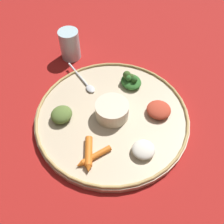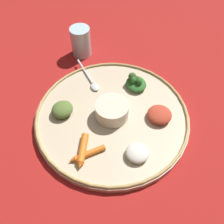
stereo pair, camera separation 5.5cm
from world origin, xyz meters
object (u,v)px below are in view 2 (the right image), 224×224
object	(u,v)px
carrot_near_spoon	(83,151)
spoon	(90,80)
center_bowl	(112,110)
greens_pile	(136,82)
drinking_glass	(80,44)
carrot_outer	(88,154)

from	to	relation	value
carrot_near_spoon	spoon	bearing A→B (deg)	158.47
center_bowl	greens_pile	bearing A→B (deg)	127.24
center_bowl	greens_pile	world-z (taller)	center_bowl
spoon	drinking_glass	bearing A→B (deg)	174.79
center_bowl	drinking_glass	size ratio (longest dim) A/B	0.91
carrot_outer	greens_pile	bearing A→B (deg)	130.77
center_bowl	carrot_near_spoon	bearing A→B (deg)	-52.34
spoon	carrot_outer	bearing A→B (deg)	-18.58
spoon	carrot_near_spoon	xyz separation A→B (m)	(0.24, -0.09, 0.01)
carrot_near_spoon	drinking_glass	distance (m)	0.41
carrot_near_spoon	drinking_glass	size ratio (longest dim) A/B	0.92
drinking_glass	center_bowl	bearing A→B (deg)	0.50
center_bowl	carrot_near_spoon	world-z (taller)	center_bowl
spoon	greens_pile	bearing A→B (deg)	60.42
greens_pile	carrot_near_spoon	distance (m)	0.27
spoon	carrot_outer	world-z (taller)	carrot_outer
center_bowl	carrot_outer	xyz separation A→B (m)	(0.10, -0.10, -0.02)
carrot_near_spoon	drinking_glass	world-z (taller)	drinking_glass
greens_pile	center_bowl	bearing A→B (deg)	-52.76
center_bowl	spoon	distance (m)	0.15
spoon	greens_pile	xyz separation A→B (m)	(0.07, 0.12, 0.01)
center_bowl	spoon	bearing A→B (deg)	-173.56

